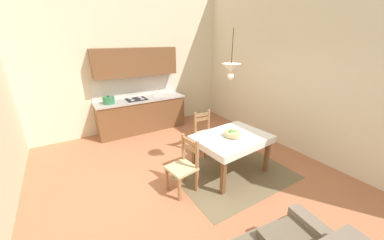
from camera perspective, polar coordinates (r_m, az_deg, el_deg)
ground_plane at (r=4.12m, az=-0.28°, el=-16.13°), size 5.84×6.60×0.10m
wall_back at (r=6.13m, az=-15.86°, el=15.99°), size 5.84×0.12×3.98m
wall_right at (r=5.22m, az=26.59°, el=13.93°), size 0.12×6.60×3.98m
area_rug at (r=4.32m, az=10.80°, el=-13.67°), size 2.10×1.60×0.01m
kitchen_cabinetry at (r=6.02m, az=-13.55°, el=5.13°), size 2.36×0.63×2.20m
dining_table at (r=4.07m, az=10.45°, el=-5.79°), size 1.39×1.07×0.75m
dining_chair_kitchen_side at (r=4.81m, az=3.56°, el=-3.58°), size 0.42×0.42×0.93m
dining_chair_tv_side at (r=3.64m, az=-2.26°, el=-12.19°), size 0.48×0.48×0.93m
fruit_bowl at (r=3.97m, az=10.58°, el=-3.53°), size 0.30×0.30×0.12m
pendant_lamp at (r=3.71m, az=10.30°, el=13.23°), size 0.32×0.32×0.80m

